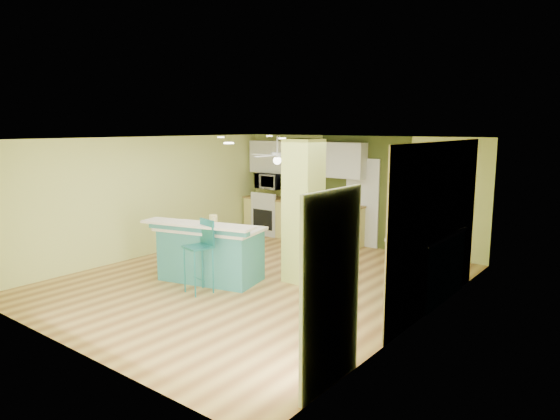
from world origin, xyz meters
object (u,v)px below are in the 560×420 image
object	(u,v)px
fruit_bowl	(321,202)
bar_stool	(202,244)
canister	(213,220)
side_counter	(427,265)
peninsula	(210,252)

from	to	relation	value
fruit_bowl	bar_stool	bearing A→B (deg)	-84.58
bar_stool	canister	size ratio (longest dim) A/B	7.11
side_counter	fruit_bowl	distance (m)	4.05
canister	side_counter	bearing A→B (deg)	19.16
peninsula	canister	world-z (taller)	canister
peninsula	side_counter	size ratio (longest dim) A/B	1.30
peninsula	bar_stool	distance (m)	0.70
peninsula	fruit_bowl	xyz separation A→B (m)	(-0.04, 3.62, 0.47)
peninsula	bar_stool	xyz separation A→B (m)	(0.36, -0.53, 0.30)
canister	peninsula	bearing A→B (deg)	-56.94
fruit_bowl	canister	distance (m)	3.37
fruit_bowl	canister	size ratio (longest dim) A/B	1.86
peninsula	side_counter	distance (m)	3.69
bar_stool	side_counter	world-z (taller)	bar_stool
peninsula	canister	xyz separation A→B (m)	(-0.16, 0.25, 0.53)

